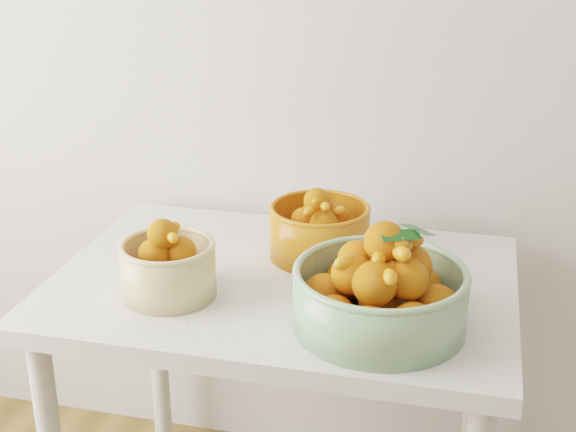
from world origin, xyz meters
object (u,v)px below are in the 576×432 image
bowl_orange (319,230)px  table (283,316)px  bowl_cream (168,267)px  bowl_green (380,292)px

bowl_orange → table: bearing=-111.6°
table → bowl_cream: bowl_cream is taller
bowl_cream → bowl_orange: size_ratio=0.75×
table → bowl_green: (0.23, -0.16, 0.17)m
table → bowl_orange: (0.05, 0.13, 0.16)m
table → bowl_orange: size_ratio=3.39×
table → bowl_green: bearing=-34.9°
table → bowl_green: bowl_green is taller
bowl_cream → bowl_orange: bowl_cream is taller
bowl_cream → bowl_orange: (0.27, 0.27, 0.00)m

